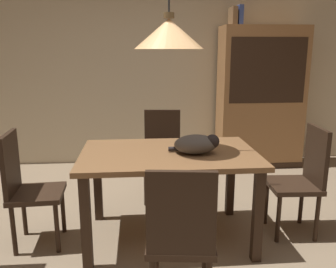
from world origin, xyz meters
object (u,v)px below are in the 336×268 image
object	(u,v)px
book_brown_thick	(233,16)
book_blue_wide	(239,15)
cat_sleeping	(197,144)
chair_far_back	(162,151)
hutch_bookcase	(260,100)
chair_near_front	(181,234)
chair_left_side	(26,185)
dining_table	(169,164)
chair_right_side	(302,176)
pendant_lamp	(169,33)

from	to	relation	value
book_brown_thick	book_blue_wide	world-z (taller)	book_blue_wide
cat_sleeping	book_brown_thick	distance (m)	2.37
book_blue_wide	cat_sleeping	bearing A→B (deg)	-113.33
chair_far_back	hutch_bookcase	xyz separation A→B (m)	(1.39, 1.00, 0.38)
chair_near_front	cat_sleeping	xyz separation A→B (m)	(0.23, 0.82, 0.32)
hutch_bookcase	book_brown_thick	xyz separation A→B (m)	(-0.42, 0.00, 1.07)
chair_left_side	book_brown_thick	bearing A→B (deg)	41.75
chair_left_side	chair_far_back	bearing A→B (deg)	37.82
dining_table	chair_right_side	bearing A→B (deg)	-0.20
chair_far_back	hutch_bookcase	world-z (taller)	hutch_bookcase
book_brown_thick	pendant_lamp	bearing A→B (deg)	-117.53
chair_near_front	book_blue_wide	distance (m)	3.29
pendant_lamp	book_blue_wide	distance (m)	2.17
chair_right_side	book_brown_thick	xyz separation A→B (m)	(-0.15, 1.88, 1.45)
chair_far_back	pendant_lamp	bearing A→B (deg)	-90.54
chair_left_side	hutch_bookcase	distance (m)	3.17
book_brown_thick	hutch_bookcase	bearing A→B (deg)	-0.21
chair_right_side	cat_sleeping	size ratio (longest dim) A/B	2.38
dining_table	hutch_bookcase	xyz separation A→B (m)	(1.40, 1.87, 0.24)
cat_sleeping	hutch_bookcase	bearing A→B (deg)	58.67
chair_near_front	book_brown_thick	xyz separation A→B (m)	(0.99, 2.75, 1.45)
dining_table	chair_right_side	world-z (taller)	chair_right_side
chair_near_front	hutch_bookcase	distance (m)	3.11
chair_left_side	chair_right_side	xyz separation A→B (m)	(2.26, 0.00, 0.00)
chair_right_side	book_brown_thick	world-z (taller)	book_brown_thick
cat_sleeping	pendant_lamp	world-z (taller)	pendant_lamp
chair_left_side	chair_right_side	size ratio (longest dim) A/B	1.00
chair_far_back	pendant_lamp	xyz separation A→B (m)	(-0.01, -0.88, 1.15)
dining_table	chair_near_front	world-z (taller)	chair_near_front
chair_far_back	hutch_bookcase	bearing A→B (deg)	35.67
chair_far_back	chair_right_side	world-z (taller)	same
cat_sleeping	pendant_lamp	size ratio (longest dim) A/B	0.30
chair_right_side	cat_sleeping	distance (m)	0.97
cat_sleeping	book_blue_wide	xyz separation A→B (m)	(0.84, 1.94, 1.14)
chair_left_side	chair_right_side	world-z (taller)	same
book_brown_thick	book_blue_wide	bearing A→B (deg)	0.00
book_blue_wide	chair_near_front	bearing A→B (deg)	-111.08
chair_left_side	cat_sleeping	world-z (taller)	chair_left_side
hutch_bookcase	chair_left_side	bearing A→B (deg)	-143.35
chair_right_side	book_blue_wide	distance (m)	2.38
chair_far_back	cat_sleeping	bearing A→B (deg)	-77.50
book_brown_thick	dining_table	bearing A→B (deg)	-117.53
chair_near_front	hutch_bookcase	bearing A→B (deg)	62.96
chair_left_side	chair_far_back	size ratio (longest dim) A/B	1.00
pendant_lamp	book_blue_wide	bearing A→B (deg)	60.70
chair_right_side	hutch_bookcase	bearing A→B (deg)	81.91
pendant_lamp	book_brown_thick	size ratio (longest dim) A/B	5.42
chair_far_back	pendant_lamp	world-z (taller)	pendant_lamp
dining_table	cat_sleeping	xyz separation A→B (m)	(0.22, -0.06, 0.18)
chair_far_back	book_blue_wide	distance (m)	2.05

